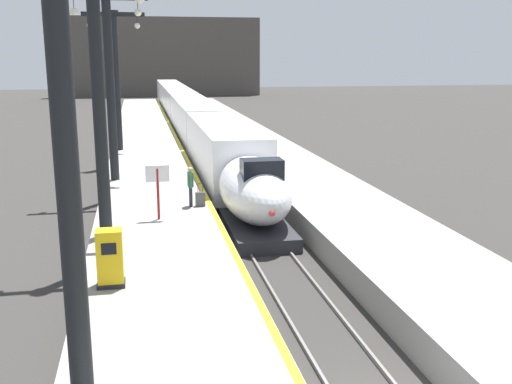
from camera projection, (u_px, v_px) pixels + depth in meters
platform_left at (150, 174)px, 34.67m from camera, size 4.80×110.00×1.05m
platform_right at (286, 169)px, 36.20m from camera, size 4.80×110.00×1.05m
platform_left_safety_stripe at (190, 164)px, 34.99m from camera, size 0.20×107.80×0.01m
rail_main_left at (202, 171)px, 38.03m from camera, size 0.08×110.00×0.12m
rail_main_right at (226, 171)px, 38.31m from camera, size 0.08×110.00×0.12m
highspeed_train_main at (187, 112)px, 56.88m from camera, size 2.92×75.35×3.60m
station_column_near at (62, 104)px, 10.27m from camera, size 4.00×0.68×8.94m
station_column_mid at (97, 79)px, 19.95m from camera, size 4.00×0.68×9.01m
station_column_far at (109, 69)px, 29.43m from camera, size 4.00×0.68×9.20m
station_column_distant at (116, 67)px, 39.17m from camera, size 4.00×0.68×9.04m
passenger_near_edge at (190, 183)px, 25.00m from camera, size 0.23×0.57×1.69m
rolling_suitcase at (200, 199)px, 25.19m from camera, size 0.40×0.22×0.98m
ticket_machine_yellow at (110, 260)px, 16.37m from camera, size 0.76×0.62×1.60m
departure_info_board at (158, 181)px, 22.91m from camera, size 0.90×0.10×2.12m
terminus_back_wall at (161, 57)px, 107.88m from camera, size 36.00×2.00×14.00m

